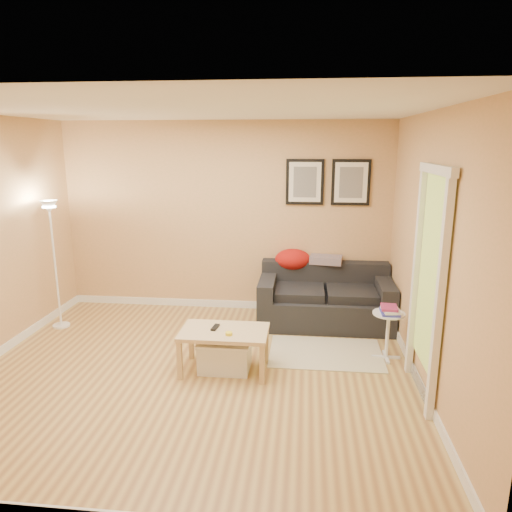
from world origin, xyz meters
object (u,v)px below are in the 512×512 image
(sofa, at_px, (325,296))
(floor_lamp, at_px, (55,268))
(book_stack, at_px, (390,310))
(coffee_table, at_px, (225,350))
(side_table, at_px, (387,336))
(storage_bin, at_px, (225,355))

(sofa, bearing_deg, floor_lamp, -171.93)
(floor_lamp, bearing_deg, book_stack, -7.16)
(coffee_table, xyz_separation_m, side_table, (1.71, 0.47, 0.04))
(floor_lamp, bearing_deg, side_table, -6.92)
(storage_bin, bearing_deg, sofa, 52.68)
(sofa, xyz_separation_m, floor_lamp, (-3.38, -0.48, 0.40))
(sofa, bearing_deg, side_table, -56.52)
(sofa, relative_size, storage_bin, 3.17)
(sofa, distance_m, storage_bin, 1.79)
(sofa, bearing_deg, coffee_table, -126.84)
(storage_bin, relative_size, book_stack, 2.13)
(floor_lamp, bearing_deg, coffee_table, -22.52)
(side_table, xyz_separation_m, book_stack, (0.00, -0.02, 0.30))
(side_table, distance_m, floor_lamp, 4.08)
(book_stack, bearing_deg, storage_bin, -146.67)
(coffee_table, relative_size, storage_bin, 1.66)
(coffee_table, bearing_deg, book_stack, 12.81)
(book_stack, relative_size, floor_lamp, 0.15)
(side_table, distance_m, book_stack, 0.31)
(sofa, height_order, floor_lamp, floor_lamp)
(storage_bin, bearing_deg, side_table, 14.53)
(book_stack, bearing_deg, floor_lamp, -167.78)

